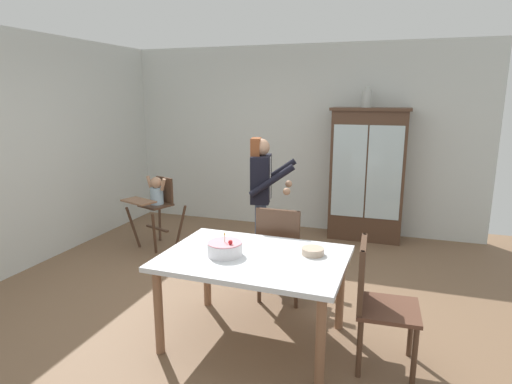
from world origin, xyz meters
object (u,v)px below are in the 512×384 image
object	(u,v)px
china_cabinet	(367,174)
dining_chair_far_side	(280,248)
adult_person	(262,188)
high_chair_with_toddler	(156,199)
birthday_cake	(225,249)
dining_chair_right_end	(375,296)
serving_bowl	(313,251)
ceramic_vase	(367,98)
dining_table	(254,266)

from	to	relation	value
china_cabinet	dining_chair_far_side	size ratio (longest dim) A/B	1.90
china_cabinet	adult_person	distance (m)	1.87
high_chair_with_toddler	dining_chair_far_side	xyz separation A→B (m)	(1.96, -1.00, -0.10)
birthday_cake	dining_chair_right_end	xyz separation A→B (m)	(1.17, 0.03, -0.24)
high_chair_with_toddler	adult_person	distance (m)	1.61
china_cabinet	birthday_cake	distance (m)	3.15
high_chair_with_toddler	dining_chair_right_end	xyz separation A→B (m)	(2.88, -1.76, -0.10)
serving_bowl	dining_chair_right_end	bearing A→B (deg)	-21.99
china_cabinet	adult_person	size ratio (longest dim) A/B	1.19
china_cabinet	dining_chair_far_side	xyz separation A→B (m)	(-0.63, -2.24, -0.36)
high_chair_with_toddler	dining_chair_right_end	bearing A→B (deg)	-11.09
china_cabinet	ceramic_vase	size ratio (longest dim) A/B	6.76
adult_person	dining_table	world-z (taller)	adult_person
china_cabinet	high_chair_with_toddler	world-z (taller)	china_cabinet
birthday_cake	china_cabinet	bearing A→B (deg)	73.94
dining_table	dining_chair_far_side	distance (m)	0.74
birthday_cake	dining_chair_far_side	distance (m)	0.86
serving_bowl	china_cabinet	bearing A→B (deg)	85.74
high_chair_with_toddler	serving_bowl	distance (m)	2.84
adult_person	dining_chair_right_end	bearing A→B (deg)	-148.51
ceramic_vase	adult_person	world-z (taller)	ceramic_vase
ceramic_vase	birthday_cake	world-z (taller)	ceramic_vase
dining_chair_far_side	birthday_cake	bearing A→B (deg)	72.94
high_chair_with_toddler	dining_chair_far_side	size ratio (longest dim) A/B	0.99
high_chair_with_toddler	birthday_cake	distance (m)	2.48
ceramic_vase	birthday_cake	size ratio (longest dim) A/B	0.96
dining_chair_right_end	birthday_cake	bearing A→B (deg)	88.67
dining_chair_right_end	ceramic_vase	bearing A→B (deg)	4.07
birthday_cake	adult_person	bearing A→B (deg)	96.40
adult_person	serving_bowl	xyz separation A→B (m)	(0.83, -1.24, -0.20)
high_chair_with_toddler	dining_chair_right_end	world-z (taller)	dining_chair_right_end
high_chair_with_toddler	dining_table	world-z (taller)	high_chair_with_toddler
china_cabinet	dining_table	xyz separation A→B (m)	(-0.65, -2.97, -0.27)
china_cabinet	dining_table	size ratio (longest dim) A/B	1.24
ceramic_vase	dining_chair_far_side	distance (m)	2.70
dining_table	dining_chair_right_end	xyz separation A→B (m)	(0.94, -0.03, -0.09)
dining_table	serving_bowl	bearing A→B (deg)	21.62
high_chair_with_toddler	dining_table	distance (m)	2.60
china_cabinet	adult_person	xyz separation A→B (m)	(-1.04, -1.55, 0.05)
serving_bowl	dining_chair_far_side	xyz separation A→B (m)	(-0.42, 0.56, -0.21)
high_chair_with_toddler	adult_person	bearing A→B (deg)	8.99
dining_chair_far_side	ceramic_vase	bearing A→B (deg)	-103.90
adult_person	dining_chair_right_end	world-z (taller)	adult_person
china_cabinet	ceramic_vase	xyz separation A→B (m)	(-0.06, 0.00, 1.03)
birthday_cake	serving_bowl	xyz separation A→B (m)	(0.66, 0.23, -0.03)
high_chair_with_toddler	serving_bowl	bearing A→B (deg)	-12.86
dining_table	birthday_cake	distance (m)	0.27
china_cabinet	high_chair_with_toddler	xyz separation A→B (m)	(-2.59, -1.24, -0.26)
high_chair_with_toddler	china_cabinet	bearing A→B (deg)	45.89
adult_person	dining_chair_right_end	distance (m)	2.01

